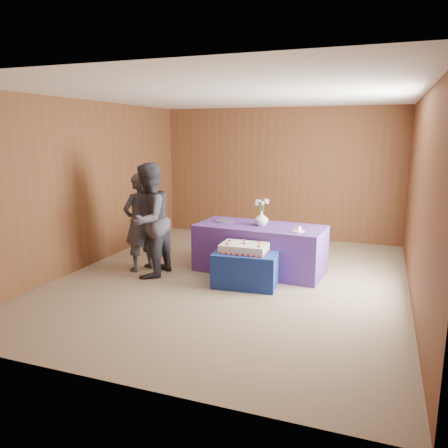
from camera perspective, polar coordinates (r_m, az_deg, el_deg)
The scene contains 13 objects.
ground at distance 6.66m, azimuth 1.07°, elevation -7.29°, with size 6.00×6.00×0.00m, color #87735D.
room_shell at distance 6.31m, azimuth 1.14°, elevation 8.39°, with size 5.04×6.04×2.72m.
cake_table at distance 6.40m, azimuth 2.94°, elevation -5.75°, with size 0.90×0.70×0.50m, color navy.
serving_table at distance 6.99m, azimuth 4.71°, elevation -3.19°, with size 2.00×0.90×0.75m, color #462F81.
sheet_cake at distance 6.29m, azimuth 2.67°, elevation -3.11°, with size 0.70×0.49×0.16m.
vase at distance 6.88m, azimuth 4.90°, elevation 0.73°, with size 0.22×0.22×0.23m, color silver.
flower_spray at distance 6.83m, azimuth 4.94°, elevation 2.88°, with size 0.23×0.23×0.18m.
platter at distance 7.18m, azimuth 0.11°, elevation 0.40°, with size 0.32×0.32×0.02m, color #5C4A95.
plate at distance 6.54m, azimuth 9.66°, elevation -0.91°, with size 0.19×0.19×0.01m, color white.
cake_slice at distance 6.54m, azimuth 9.67°, elevation -0.59°, with size 0.09×0.09×0.08m.
knife at distance 6.41m, azimuth 9.61°, elevation -1.21°, with size 0.26×0.02×0.00m, color #B2B2B6.
guest_left at distance 7.07m, azimuth -11.01°, elevation 0.22°, with size 0.57×0.38×1.57m, color #383742.
guest_right at distance 6.74m, azimuth -9.82°, elevation 0.47°, with size 0.85×0.66×1.75m, color #383641.
Camera 1 is at (2.04, -5.96, 2.17)m, focal length 35.00 mm.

